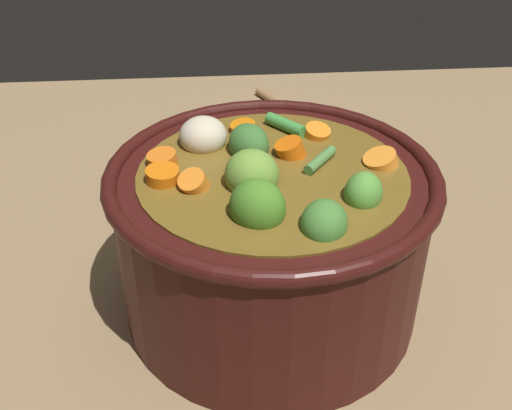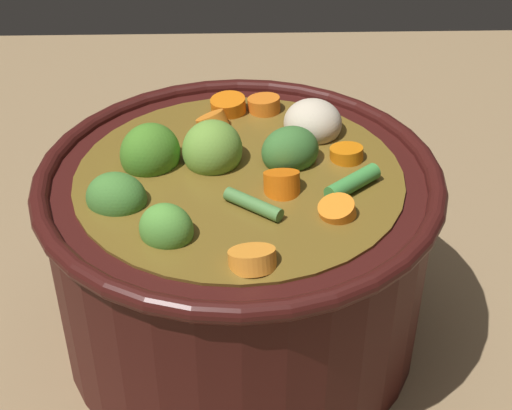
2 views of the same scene
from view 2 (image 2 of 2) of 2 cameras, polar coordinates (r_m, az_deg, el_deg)
name	(u,v)px [view 2 (image 2 of 2)]	position (r m, az deg, el deg)	size (l,w,h in m)	color
ground_plane	(237,328)	(0.59, -1.40, -9.01)	(1.10, 1.10, 0.00)	#8C704C
cooking_pot	(235,249)	(0.54, -1.54, -3.29)	(0.27, 0.27, 0.17)	#38110F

